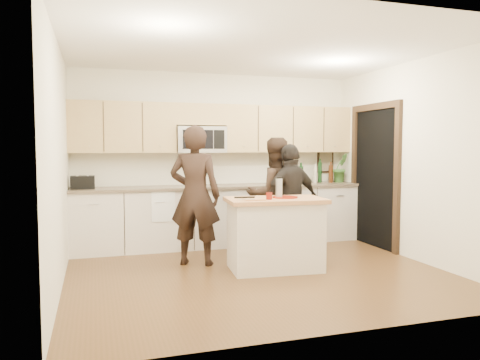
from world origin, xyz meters
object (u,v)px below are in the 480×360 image
object	(u,v)px
toaster	(83,182)
woman_center	(274,196)
woman_right	(291,201)
island	(275,234)
woman_left	(195,195)

from	to	relation	value
toaster	woman_center	bearing A→B (deg)	-15.65
toaster	woman_right	bearing A→B (deg)	-21.17
woman_right	island	bearing A→B (deg)	32.84
island	woman_center	bearing A→B (deg)	74.58
island	toaster	size ratio (longest dim) A/B	3.82
woman_left	woman_right	size ratio (longest dim) A/B	1.15
woman_left	woman_center	distance (m)	1.27
woman_left	woman_right	bearing A→B (deg)	-155.43
island	woman_center	world-z (taller)	woman_center
toaster	woman_right	world-z (taller)	woman_right
island	woman_right	bearing A→B (deg)	55.40
island	toaster	distance (m)	2.87
woman_center	woman_right	bearing A→B (deg)	113.97
island	woman_left	size ratio (longest dim) A/B	0.69
island	toaster	bearing A→B (deg)	149.94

